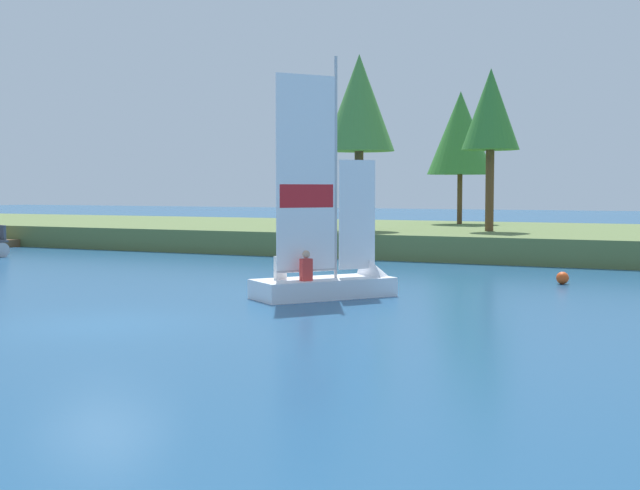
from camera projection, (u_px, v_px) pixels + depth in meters
name	position (u px, v px, depth m)	size (l,w,h in m)	color
ground_plane	(102.00, 325.00, 17.64)	(200.00, 200.00, 0.00)	navy
shore_bank	(451.00, 238.00, 40.04)	(80.00, 15.13, 1.01)	#5B703D
shoreline_tree_left	(359.00, 104.00, 36.72)	(3.06, 3.06, 7.56)	brown
shoreline_tree_midleft	(460.00, 133.00, 43.43)	(3.35, 3.35, 6.74)	brown
shoreline_tree_centre	(491.00, 111.00, 35.95)	(2.43, 2.43, 6.86)	brown
sailboat	(343.00, 277.00, 22.37)	(3.55, 4.09, 6.61)	white
channel_buoy	(562.00, 278.00, 25.18)	(0.37, 0.37, 0.37)	#E54C19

